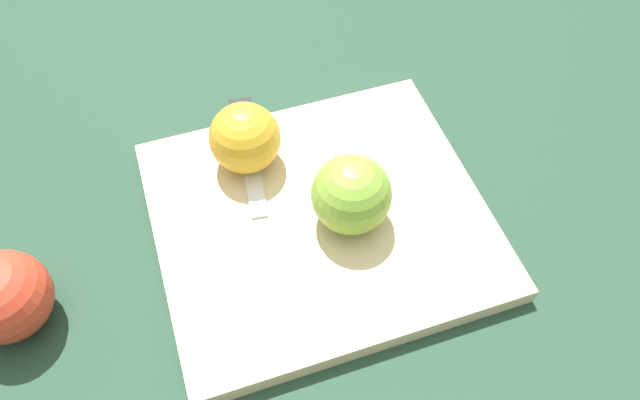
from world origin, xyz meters
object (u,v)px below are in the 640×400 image
apple_half_left (351,195)px  apple_whole (4,297)px  apple_half_right (245,138)px  knife (245,133)px

apple_half_left → apple_whole: size_ratio=0.81×
apple_half_right → apple_whole: size_ratio=0.76×
apple_half_left → knife: size_ratio=0.53×
apple_half_left → knife: bearing=-129.9°
apple_half_left → apple_whole: (0.30, 0.04, -0.02)m
apple_half_left → apple_half_right: (0.09, -0.08, -0.00)m
apple_whole → knife: bearing=-143.7°
apple_half_right → knife: size_ratio=0.51×
apple_whole → apple_half_right: bearing=-149.0°
apple_half_left → apple_half_right: 0.12m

